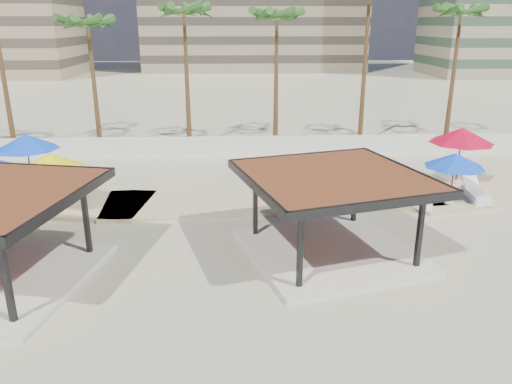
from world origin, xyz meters
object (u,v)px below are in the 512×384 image
lounger_a (31,202)px  pavilion_central (332,206)px  lounger_c (415,200)px  umbrella_c (462,136)px  lounger_b (476,194)px

lounger_a → pavilion_central: bearing=-105.9°
pavilion_central → lounger_c: pavilion_central is taller
umbrella_c → lounger_a: (-21.00, -2.64, -2.30)m
pavilion_central → umbrella_c: bearing=27.6°
pavilion_central → umbrella_c: pavilion_central is taller
pavilion_central → lounger_c: size_ratio=3.82×
lounger_b → lounger_a: bearing=95.4°
umbrella_c → lounger_c: (-3.30, -3.13, -2.33)m
pavilion_central → lounger_a: size_ratio=3.28×
lounger_a → lounger_c: bearing=-85.9°
lounger_c → umbrella_c: bearing=-58.7°
lounger_a → lounger_b: (20.87, 0.11, -0.00)m
pavilion_central → umbrella_c: 11.26m
pavilion_central → lounger_a: pavilion_central is taller
umbrella_c → lounger_a: size_ratio=1.71×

